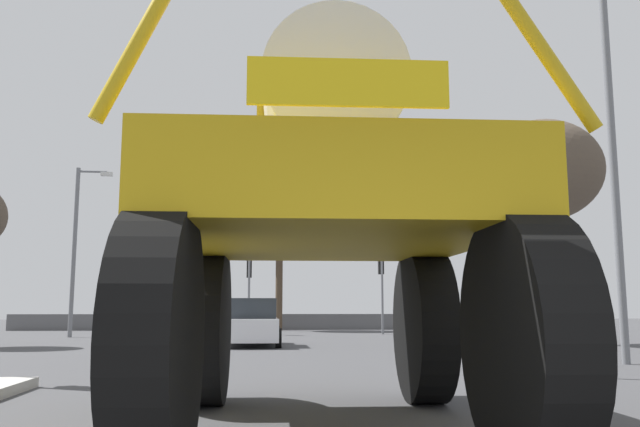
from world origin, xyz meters
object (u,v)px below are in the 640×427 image
Objects in this scene: oversize_sprayer at (327,229)px; bare_tree_far_center at (280,221)px; streetlight_far_left at (77,242)px; bare_tree_right at (542,171)px; traffic_signal_far_right at (381,276)px; sedan_ahead at (252,324)px; traffic_signal_far_left at (249,278)px; streetlight_near_right at (616,134)px; traffic_signal_near_right at (542,233)px.

bare_tree_far_center reaches higher than oversize_sprayer.
bare_tree_right is at bearing -23.06° from streetlight_far_left.
oversize_sprayer reaches higher than traffic_signal_far_right.
oversize_sprayer reaches higher than sedan_ahead.
oversize_sprayer is at bearing -121.65° from bare_tree_right.
traffic_signal_far_left is 7.81m from streetlight_far_left.
bare_tree_far_center is (1.53, 15.36, 5.43)m from sedan_ahead.
bare_tree_far_center is at bearing 74.23° from traffic_signal_far_left.
oversize_sprayer is 24.74m from traffic_signal_far_left.
streetlight_near_right is 8.27m from bare_tree_right.
bare_tree_right reaches higher than sedan_ahead.
bare_tree_far_center is at bearing -4.48° from sedan_ahead.
streetlight_near_right is (8.29, -17.60, 2.48)m from traffic_signal_far_left.
oversize_sprayer is 18.20m from bare_tree_right.
sedan_ahead is 11.03m from streetlight_far_left.
oversize_sprayer is at bearing -91.49° from bare_tree_far_center.
traffic_signal_far_left is at bearing 179.97° from traffic_signal_far_right.
sedan_ahead is 0.57× the size of streetlight_far_left.
streetlight_far_left reaches higher than oversize_sprayer.
traffic_signal_far_left reaches higher than traffic_signal_near_right.
bare_tree_far_center is at bearing 41.50° from streetlight_far_left.
traffic_signal_near_right is 0.45× the size of bare_tree_right.
traffic_signal_near_right is (5.28, -10.33, 1.85)m from sedan_ahead.
bare_tree_right is (4.76, 10.21, 3.41)m from traffic_signal_near_right.
oversize_sprayer is at bearing -136.22° from streetlight_near_right.
bare_tree_right reaches higher than traffic_signal_near_right.
traffic_signal_far_left is at bearing 115.22° from streetlight_near_right.
sedan_ahead is at bearing -95.67° from bare_tree_far_center.
sedan_ahead is 11.34m from bare_tree_right.
bare_tree_far_center reaches higher than traffic_signal_far_left.
bare_tree_far_center reaches higher than traffic_signal_near_right.
oversize_sprayer is 0.76× the size of streetlight_far_left.
oversize_sprayer is at bearing -87.99° from traffic_signal_far_left.
streetlight_far_left is (-13.71, -2.12, 1.29)m from traffic_signal_far_right.
bare_tree_right reaches higher than traffic_signal_far_left.
traffic_signal_near_right is 21.88m from streetlight_far_left.
streetlight_near_right is at bearing -74.23° from bare_tree_far_center.
bare_tree_far_center is (9.04, 8.00, 2.10)m from streetlight_far_left.
oversize_sprayer is 6.72m from traffic_signal_near_right.
bare_tree_far_center reaches higher than traffic_signal_far_right.
traffic_signal_far_right is 10.83m from bare_tree_right.
traffic_signal_near_right is 0.44× the size of bare_tree_far_center.
oversize_sprayer is 30.88m from bare_tree_far_center.
streetlight_far_left is at bearing 125.89° from traffic_signal_near_right.
bare_tree_right is (1.89, 8.00, 0.86)m from streetlight_near_right.
sedan_ahead is 0.44× the size of streetlight_near_right.
bare_tree_far_center is at bearing 118.84° from bare_tree_right.
streetlight_far_left reaches higher than traffic_signal_far_left.
bare_tree_far_center is at bearing 128.44° from traffic_signal_far_right.
traffic_signal_far_left is 0.49× the size of streetlight_far_left.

